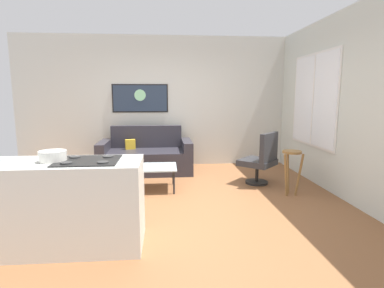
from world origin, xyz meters
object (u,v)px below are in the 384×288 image
(armchair, at_px, (261,159))
(couch, at_px, (146,157))
(coffee_table, at_px, (147,168))
(bar_stool, at_px, (292,162))
(wall_painting, at_px, (140,98))
(mixing_bowl, at_px, (53,156))

(armchair, bearing_deg, couch, 152.61)
(coffee_table, xyz_separation_m, bar_stool, (2.25, -0.46, 0.16))
(coffee_table, height_order, armchair, armchair)
(armchair, xyz_separation_m, wall_painting, (-2.19, 1.66, 1.03))
(couch, distance_m, mixing_bowl, 3.22)
(couch, xyz_separation_m, mixing_bowl, (-0.71, -3.07, 0.64))
(coffee_table, distance_m, mixing_bowl, 2.10)
(couch, xyz_separation_m, coffee_table, (0.08, -1.21, 0.06))
(coffee_table, xyz_separation_m, wall_painting, (-0.22, 1.81, 1.12))
(couch, bearing_deg, bar_stool, -35.60)
(mixing_bowl, bearing_deg, coffee_table, 66.93)
(couch, bearing_deg, wall_painting, 102.95)
(coffee_table, bearing_deg, mixing_bowl, -113.07)
(armchair, bearing_deg, mixing_bowl, -143.90)
(bar_stool, bearing_deg, coffee_table, 168.52)
(mixing_bowl, distance_m, wall_painting, 3.75)
(wall_painting, bearing_deg, mixing_bowl, -98.84)
(mixing_bowl, bearing_deg, couch, 77.02)
(bar_stool, height_order, mixing_bowl, mixing_bowl)
(coffee_table, height_order, mixing_bowl, mixing_bowl)
(coffee_table, bearing_deg, wall_painting, 96.97)
(bar_stool, relative_size, wall_painting, 0.59)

